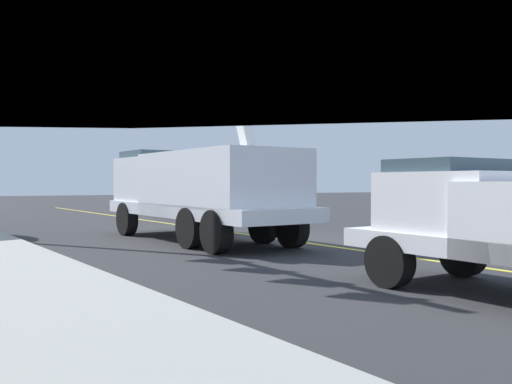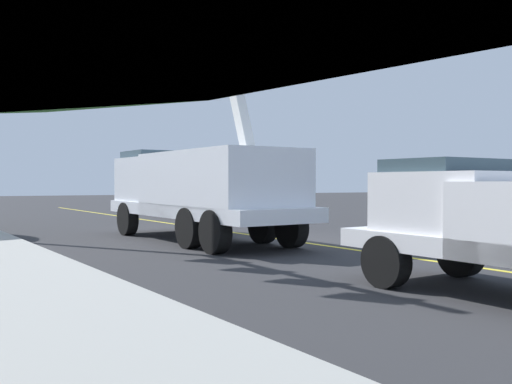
# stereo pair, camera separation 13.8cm
# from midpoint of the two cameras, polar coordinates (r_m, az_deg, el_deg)

# --- Properties ---
(ground) EXTENTS (120.00, 120.00, 0.00)m
(ground) POSITION_cam_midpoint_polar(r_m,az_deg,el_deg) (16.68, 2.45, -4.81)
(ground) COLOR #2D2D30
(lane_centre_stripe) EXTENTS (49.68, 5.98, 0.01)m
(lane_centre_stripe) POSITION_cam_midpoint_polar(r_m,az_deg,el_deg) (16.68, 2.45, -4.80)
(lane_centre_stripe) COLOR yellow
(lane_centre_stripe) RESTS_ON ground
(utility_bucket_truck) EXTENTS (8.44, 3.44, 7.21)m
(utility_bucket_truck) POSITION_cam_midpoint_polar(r_m,az_deg,el_deg) (16.44, -6.10, 0.74)
(utility_bucket_truck) COLOR white
(utility_bucket_truck) RESTS_ON ground
(passing_minivan) EXTENTS (4.99, 2.45, 1.69)m
(passing_minivan) POSITION_cam_midpoint_polar(r_m,az_deg,el_deg) (25.63, -5.57, -0.60)
(passing_minivan) COLOR silver
(passing_minivan) RESTS_ON ground
(traffic_cone_mid_front) EXTENTS (0.40, 0.40, 0.71)m
(traffic_cone_mid_front) POSITION_cam_midpoint_polar(r_m,az_deg,el_deg) (21.14, -7.03, -2.64)
(traffic_cone_mid_front) COLOR black
(traffic_cone_mid_front) RESTS_ON ground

